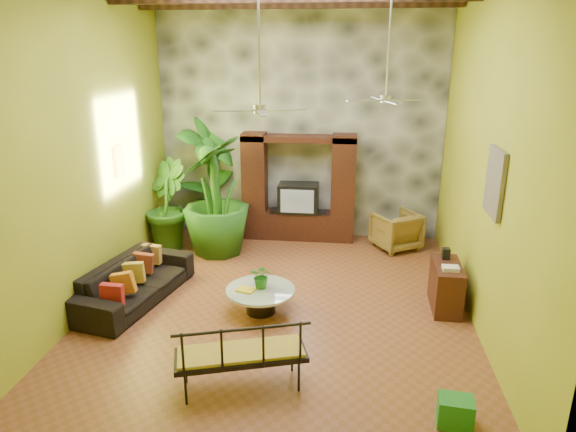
# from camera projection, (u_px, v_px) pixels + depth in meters

# --- Properties ---
(ground) EXTENTS (7.00, 7.00, 0.00)m
(ground) POSITION_uv_depth(u_px,v_px,m) (280.00, 305.00, 8.37)
(ground) COLOR brown
(ground) RESTS_ON ground
(back_wall) EXTENTS (6.00, 0.02, 5.00)m
(back_wall) POSITION_uv_depth(u_px,v_px,m) (301.00, 121.00, 10.89)
(back_wall) COLOR olive
(back_wall) RESTS_ON ground
(left_wall) EXTENTS (0.02, 7.00, 5.00)m
(left_wall) POSITION_uv_depth(u_px,v_px,m) (86.00, 149.00, 7.92)
(left_wall) COLOR olive
(left_wall) RESTS_ON ground
(right_wall) EXTENTS (0.02, 7.00, 5.00)m
(right_wall) POSITION_uv_depth(u_px,v_px,m) (488.00, 159.00, 7.26)
(right_wall) COLOR olive
(right_wall) RESTS_ON ground
(stone_accent_wall) EXTENTS (5.98, 0.10, 4.98)m
(stone_accent_wall) POSITION_uv_depth(u_px,v_px,m) (300.00, 122.00, 10.83)
(stone_accent_wall) COLOR #383A40
(stone_accent_wall) RESTS_ON ground
(entertainment_center) EXTENTS (2.40, 0.55, 2.30)m
(entertainment_center) POSITION_uv_depth(u_px,v_px,m) (298.00, 196.00, 11.03)
(entertainment_center) COLOR black
(entertainment_center) RESTS_ON ground
(ceiling_fan_front) EXTENTS (1.28, 1.28, 1.86)m
(ceiling_fan_front) POSITION_uv_depth(u_px,v_px,m) (260.00, 94.00, 6.95)
(ceiling_fan_front) COLOR #ACACB0
(ceiling_fan_front) RESTS_ON ceiling
(ceiling_fan_back) EXTENTS (1.28, 1.28, 1.86)m
(ceiling_fan_back) POSITION_uv_depth(u_px,v_px,m) (387.00, 86.00, 8.26)
(ceiling_fan_back) COLOR #ACACB0
(ceiling_fan_back) RESTS_ON ceiling
(wall_art_mask) EXTENTS (0.06, 0.32, 0.55)m
(wall_art_mask) POSITION_uv_depth(u_px,v_px,m) (119.00, 161.00, 8.98)
(wall_art_mask) COLOR gold
(wall_art_mask) RESTS_ON left_wall
(wall_art_painting) EXTENTS (0.06, 0.70, 0.90)m
(wall_art_painting) POSITION_uv_depth(u_px,v_px,m) (495.00, 183.00, 6.76)
(wall_art_painting) COLOR #275790
(wall_art_painting) RESTS_ON right_wall
(sofa) EXTENTS (1.39, 2.47, 0.68)m
(sofa) POSITION_uv_depth(u_px,v_px,m) (135.00, 281.00, 8.43)
(sofa) COLOR black
(sofa) RESTS_ON ground
(wicker_armchair) EXTENTS (1.15, 1.16, 0.78)m
(wicker_armchair) POSITION_uv_depth(u_px,v_px,m) (396.00, 230.00, 10.64)
(wicker_armchair) COLOR #9B6538
(wicker_armchair) RESTS_ON ground
(tall_plant_a) EXTENTS (1.63, 1.67, 2.65)m
(tall_plant_a) POSITION_uv_depth(u_px,v_px,m) (210.00, 177.00, 11.14)
(tall_plant_a) COLOR #246C1C
(tall_plant_a) RESTS_ON ground
(tall_plant_b) EXTENTS (1.19, 1.28, 1.85)m
(tall_plant_b) POSITION_uv_depth(u_px,v_px,m) (166.00, 205.00, 10.50)
(tall_plant_b) COLOR #255717
(tall_plant_b) RESTS_ON ground
(tall_plant_c) EXTENTS (1.56, 1.56, 2.40)m
(tall_plant_c) POSITION_uv_depth(u_px,v_px,m) (216.00, 196.00, 10.16)
(tall_plant_c) COLOR #205516
(tall_plant_c) RESTS_ON ground
(coffee_table) EXTENTS (1.09, 1.09, 0.40)m
(coffee_table) POSITION_uv_depth(u_px,v_px,m) (261.00, 297.00, 8.07)
(coffee_table) COLOR black
(coffee_table) RESTS_ON ground
(centerpiece_plant) EXTENTS (0.39, 0.35, 0.39)m
(centerpiece_plant) POSITION_uv_depth(u_px,v_px,m) (262.00, 276.00, 8.02)
(centerpiece_plant) COLOR #226C1C
(centerpiece_plant) RESTS_ON coffee_table
(yellow_tray) EXTENTS (0.31, 0.26, 0.03)m
(yellow_tray) POSITION_uv_depth(u_px,v_px,m) (246.00, 290.00, 7.97)
(yellow_tray) COLOR gold
(yellow_tray) RESTS_ON coffee_table
(iron_bench) EXTENTS (1.67, 1.03, 0.57)m
(iron_bench) POSITION_uv_depth(u_px,v_px,m) (240.00, 353.00, 6.12)
(iron_bench) COLOR black
(iron_bench) RESTS_ON ground
(side_console) EXTENTS (0.44, 0.95, 0.75)m
(side_console) POSITION_uv_depth(u_px,v_px,m) (446.00, 286.00, 8.17)
(side_console) COLOR #332110
(side_console) RESTS_ON ground
(green_bin) EXTENTS (0.41, 0.33, 0.34)m
(green_bin) POSITION_uv_depth(u_px,v_px,m) (455.00, 412.00, 5.67)
(green_bin) COLOR #1B6522
(green_bin) RESTS_ON ground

